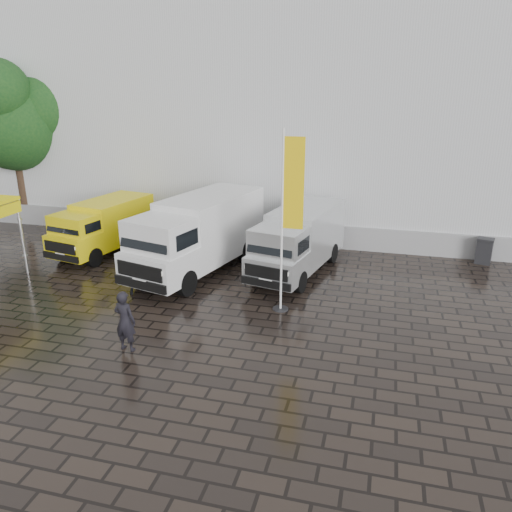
{
  "coord_description": "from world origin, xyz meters",
  "views": [
    {
      "loc": [
        4.04,
        -12.76,
        6.8
      ],
      "look_at": [
        0.13,
        2.2,
        1.4
      ],
      "focal_mm": 35.0,
      "sensor_mm": 36.0,
      "label": 1
    }
  ],
  "objects": [
    {
      "name": "person_tent",
      "position": [
        -3.72,
        1.43,
        0.86
      ],
      "size": [
        1.02,
        1.05,
        1.71
      ],
      "primitive_type": "imported",
      "rotation": [
        0.0,
        0.0,
        0.93
      ],
      "color": "black",
      "rests_on": "ground"
    },
    {
      "name": "flagpole",
      "position": [
        1.35,
        1.31,
        3.17
      ],
      "size": [
        0.88,
        0.5,
        5.59
      ],
      "color": "black",
      "rests_on": "ground"
    },
    {
      "name": "wheelie_bin",
      "position": [
        8.06,
        7.57,
        0.51
      ],
      "size": [
        0.75,
        0.75,
        1.02
      ],
      "primitive_type": "cube",
      "rotation": [
        0.0,
        0.0,
        -0.25
      ],
      "color": "black",
      "rests_on": "ground"
    },
    {
      "name": "hall_plinth",
      "position": [
        2.0,
        7.95,
        0.5
      ],
      "size": [
        44.0,
        0.15,
        1.0
      ],
      "primitive_type": "cube",
      "color": "gray",
      "rests_on": "ground"
    },
    {
      "name": "exhibition_hall",
      "position": [
        2.0,
        16.0,
        6.0
      ],
      "size": [
        44.0,
        16.0,
        12.0
      ],
      "primitive_type": "cube",
      "color": "silver",
      "rests_on": "ground"
    },
    {
      "name": "van_white",
      "position": [
        -2.54,
        3.82,
        1.39
      ],
      "size": [
        3.64,
        6.74,
        2.78
      ],
      "primitive_type": null,
      "rotation": [
        0.0,
        0.0,
        -0.25
      ],
      "color": "silver",
      "rests_on": "ground"
    },
    {
      "name": "van_yellow",
      "position": [
        -7.15,
        4.91,
        1.08
      ],
      "size": [
        2.67,
        4.93,
        2.16
      ],
      "primitive_type": null,
      "rotation": [
        0.0,
        0.0,
        -0.2
      ],
      "color": "yellow",
      "rests_on": "ground"
    },
    {
      "name": "tree",
      "position": [
        -13.54,
        8.35,
        5.25
      ],
      "size": [
        4.55,
        4.55,
        8.17
      ],
      "color": "black",
      "rests_on": "ground"
    },
    {
      "name": "person_front",
      "position": [
        -2.3,
        -2.18,
        0.85
      ],
      "size": [
        0.66,
        0.48,
        1.7
      ],
      "primitive_type": "imported",
      "rotation": [
        0.0,
        0.0,
        3.02
      ],
      "color": "black",
      "rests_on": "ground"
    },
    {
      "name": "ground",
      "position": [
        0.0,
        0.0,
        0.0
      ],
      "size": [
        120.0,
        120.0,
        0.0
      ],
      "primitive_type": "plane",
      "color": "black",
      "rests_on": "ground"
    },
    {
      "name": "van_silver",
      "position": [
        1.1,
        4.7,
        1.18
      ],
      "size": [
        2.93,
        5.73,
        2.37
      ],
      "primitive_type": null,
      "rotation": [
        0.0,
        0.0,
        -0.21
      ],
      "color": "silver",
      "rests_on": "ground"
    }
  ]
}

